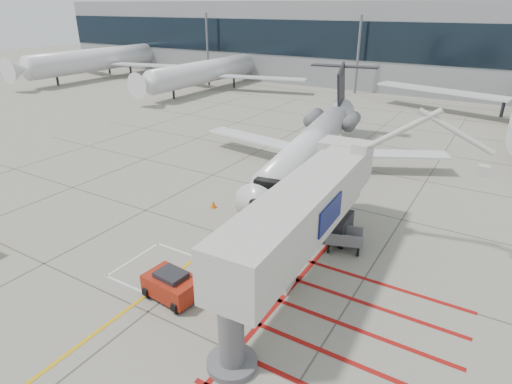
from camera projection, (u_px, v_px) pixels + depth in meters
The scene contains 12 objects.
ground_plane at pixel (200, 271), 23.53m from camera, with size 260.00×260.00×0.00m, color gray.
regional_jet at pixel (304, 135), 34.24m from camera, with size 23.32×29.40×7.70m, color silver, non-canonical shape.
jet_bridge at pixel (296, 225), 20.85m from camera, with size 8.48×17.90×7.16m, color silver, non-canonical shape.
pushback_tug at pixel (172, 285), 21.09m from camera, with size 2.70×1.68×1.57m, color #9E200F, non-canonical shape.
baggage_cart at pixel (344, 240), 25.32m from camera, with size 2.16×1.37×1.37m, color slate, non-canonical shape.
ground_power_unit at pixel (270, 268), 22.15m from camera, with size 2.38×1.39×1.88m, color silver, non-canonical shape.
cone_nose at pixel (213, 204), 30.74m from camera, with size 0.41×0.41×0.56m, color #DD5C0B.
cone_side at pixel (257, 240), 26.06m from camera, with size 0.39×0.39×0.54m, color #FF4F0D.
terminal_building at pixel (507, 47), 70.79m from camera, with size 180.00×28.00×14.00m, color gray.
terminal_glass_band at pixel (503, 47), 59.38m from camera, with size 180.00×0.10×6.00m, color black.
bg_aircraft_a at pixel (108, 44), 84.71m from camera, with size 37.79×41.99×12.60m, color silver, non-canonical shape.
bg_aircraft_b at pixel (214, 56), 72.76m from camera, with size 32.68×36.31×10.89m, color silver, non-canonical shape.
Camera 1 is at (12.89, -15.32, 13.47)m, focal length 30.00 mm.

